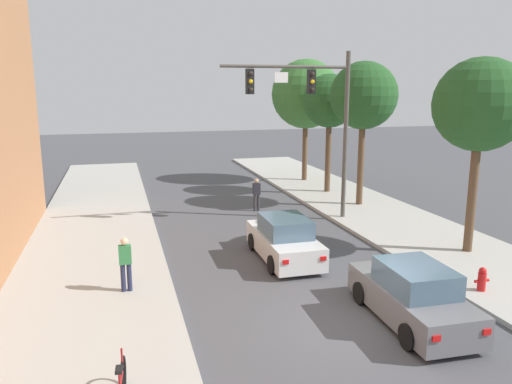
# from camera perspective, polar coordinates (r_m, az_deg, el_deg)

# --- Properties ---
(ground_plane) EXTENTS (120.00, 120.00, 0.00)m
(ground_plane) POSITION_cam_1_polar(r_m,az_deg,el_deg) (13.44, 10.20, -15.04)
(ground_plane) COLOR #4C4C51
(sidewalk_left) EXTENTS (5.00, 60.00, 0.15)m
(sidewalk_left) POSITION_cam_1_polar(r_m,az_deg,el_deg) (12.31, -19.72, -17.86)
(sidewalk_left) COLOR #B2AFA8
(sidewalk_left) RESTS_ON ground
(traffic_signal_mast) EXTENTS (5.87, 0.38, 7.50)m
(traffic_signal_mast) POSITION_cam_1_polar(r_m,az_deg,el_deg) (22.15, 6.61, 9.90)
(traffic_signal_mast) COLOR #514C47
(traffic_signal_mast) RESTS_ON sidewalk_right
(car_lead_white) EXTENTS (1.87, 4.26, 1.60)m
(car_lead_white) POSITION_cam_1_polar(r_m,az_deg,el_deg) (17.77, 3.26, -5.57)
(car_lead_white) COLOR silver
(car_lead_white) RESTS_ON ground
(car_following_grey) EXTENTS (1.96, 4.30, 1.60)m
(car_following_grey) POSITION_cam_1_polar(r_m,az_deg,el_deg) (13.81, 17.58, -11.37)
(car_following_grey) COLOR slate
(car_following_grey) RESTS_ON ground
(pedestrian_sidewalk_left_walker) EXTENTS (0.36, 0.22, 1.64)m
(pedestrian_sidewalk_left_walker) POSITION_cam_1_polar(r_m,az_deg,el_deg) (15.11, -14.85, -7.78)
(pedestrian_sidewalk_left_walker) COLOR #232847
(pedestrian_sidewalk_left_walker) RESTS_ON sidewalk_left
(pedestrian_crossing_road) EXTENTS (0.36, 0.22, 1.64)m
(pedestrian_crossing_road) POSITION_cam_1_polar(r_m,az_deg,el_deg) (24.67, 0.06, -0.12)
(pedestrian_crossing_road) COLOR #333338
(pedestrian_crossing_road) RESTS_ON ground
(fire_hydrant) EXTENTS (0.48, 0.24, 0.72)m
(fire_hydrant) POSITION_cam_1_polar(r_m,az_deg,el_deg) (16.29, 24.63, -9.12)
(fire_hydrant) COLOR red
(fire_hydrant) RESTS_ON sidewalk_right
(street_tree_nearest) EXTENTS (3.28, 3.28, 6.98)m
(street_tree_nearest) POSITION_cam_1_polar(r_m,az_deg,el_deg) (19.14, 24.49, 9.06)
(street_tree_nearest) COLOR brown
(street_tree_nearest) RESTS_ON sidewalk_right
(street_tree_second) EXTENTS (3.37, 3.37, 7.23)m
(street_tree_second) POSITION_cam_1_polar(r_m,az_deg,el_deg) (25.57, 12.33, 10.75)
(street_tree_second) COLOR brown
(street_tree_second) RESTS_ON sidewalk_right
(street_tree_third) EXTENTS (3.02, 3.02, 6.71)m
(street_tree_third) POSITION_cam_1_polar(r_m,az_deg,el_deg) (28.56, 8.50, 10.28)
(street_tree_third) COLOR brown
(street_tree_third) RESTS_ON sidewalk_right
(street_tree_farthest) EXTENTS (4.38, 4.38, 7.73)m
(street_tree_farthest) POSITION_cam_1_polar(r_m,az_deg,el_deg) (32.16, 5.79, 11.16)
(street_tree_farthest) COLOR brown
(street_tree_farthest) RESTS_ON sidewalk_right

